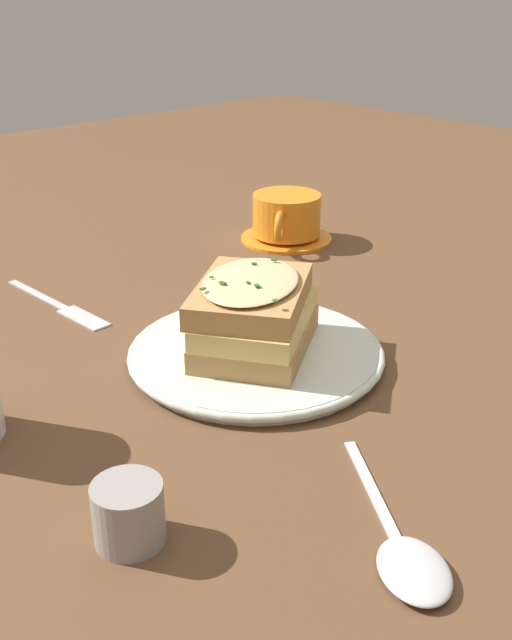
% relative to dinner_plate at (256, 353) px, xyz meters
% --- Properties ---
extents(ground_plane, '(2.40, 2.40, 0.00)m').
position_rel_dinner_plate_xyz_m(ground_plane, '(-0.01, 0.02, -0.01)').
color(ground_plane, brown).
extents(dinner_plate, '(0.24, 0.24, 0.01)m').
position_rel_dinner_plate_xyz_m(dinner_plate, '(0.00, 0.00, 0.00)').
color(dinner_plate, silver).
rests_on(dinner_plate, ground_plane).
extents(sandwich, '(0.16, 0.16, 0.07)m').
position_rel_dinner_plate_xyz_m(sandwich, '(0.00, -0.00, 0.04)').
color(sandwich, '#B2844C').
rests_on(sandwich, dinner_plate).
extents(teacup_with_saucer, '(0.13, 0.12, 0.06)m').
position_rel_dinner_plate_xyz_m(teacup_with_saucer, '(-0.27, -0.23, 0.02)').
color(teacup_with_saucer, orange).
rests_on(teacup_with_saucer, ground_plane).
extents(fork, '(0.03, 0.18, 0.00)m').
position_rel_dinner_plate_xyz_m(fork, '(0.07, -0.23, -0.01)').
color(fork, silver).
rests_on(fork, ground_plane).
extents(spoon, '(0.12, 0.16, 0.01)m').
position_rel_dinner_plate_xyz_m(spoon, '(0.11, 0.26, -0.00)').
color(spoon, silver).
rests_on(spoon, ground_plane).
extents(condiment_pot, '(0.05, 0.05, 0.04)m').
position_rel_dinner_plate_xyz_m(condiment_pot, '(0.23, 0.12, 0.01)').
color(condiment_pot, gray).
rests_on(condiment_pot, ground_plane).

